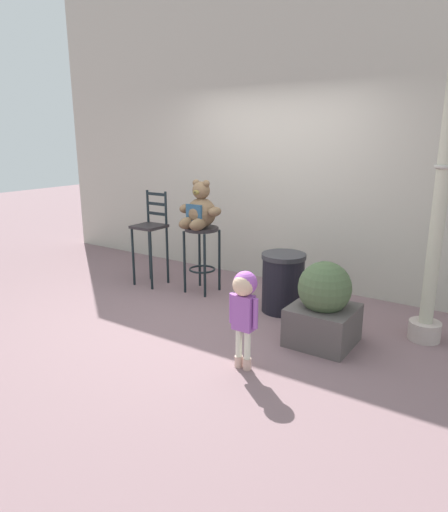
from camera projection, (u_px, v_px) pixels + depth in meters
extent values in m
plane|color=#795E63|center=(202.00, 318.00, 4.88)|extent=(24.00, 24.00, 0.00)
cube|color=#B1AA9D|center=(283.00, 127.00, 5.78)|extent=(7.67, 0.30, 3.95)
cylinder|color=#262325|center=(202.00, 229.00, 5.50)|extent=(0.41, 0.41, 0.04)
cylinder|color=black|center=(185.00, 262.00, 5.57)|extent=(0.03, 0.03, 0.77)
cylinder|color=black|center=(205.00, 266.00, 5.40)|extent=(0.03, 0.03, 0.77)
cylinder|color=black|center=(200.00, 257.00, 5.81)|extent=(0.03, 0.03, 0.77)
cylinder|color=black|center=(219.00, 260.00, 5.65)|extent=(0.03, 0.03, 0.77)
torus|color=black|center=(202.00, 269.00, 5.63)|extent=(0.33, 0.33, 0.02)
sphere|color=brown|center=(201.00, 213.00, 5.45)|extent=(0.35, 0.35, 0.35)
cube|color=navy|center=(194.00, 214.00, 5.33)|extent=(0.22, 0.03, 0.21)
sphere|color=brown|center=(201.00, 190.00, 5.38)|extent=(0.21, 0.21, 0.21)
ellipsoid|color=brown|center=(197.00, 192.00, 5.32)|extent=(0.09, 0.07, 0.06)
sphere|color=black|center=(195.00, 192.00, 5.30)|extent=(0.02, 0.02, 0.02)
sphere|color=brown|center=(196.00, 183.00, 5.40)|extent=(0.08, 0.08, 0.08)
sphere|color=brown|center=(206.00, 184.00, 5.32)|extent=(0.08, 0.08, 0.08)
ellipsoid|color=brown|center=(186.00, 208.00, 5.54)|extent=(0.12, 0.20, 0.11)
ellipsoid|color=brown|center=(215.00, 212.00, 5.31)|extent=(0.12, 0.20, 0.11)
ellipsoid|color=brown|center=(188.00, 223.00, 5.39)|extent=(0.12, 0.30, 0.14)
ellipsoid|color=brown|center=(198.00, 224.00, 5.30)|extent=(0.12, 0.30, 0.14)
cylinder|color=#D0A898|center=(239.00, 361.00, 3.84)|extent=(0.07, 0.07, 0.10)
cylinder|color=beige|center=(239.00, 342.00, 3.79)|extent=(0.05, 0.05, 0.25)
cylinder|color=#D0A898|center=(247.00, 364.00, 3.79)|extent=(0.07, 0.07, 0.10)
cylinder|color=beige|center=(247.00, 345.00, 3.75)|extent=(0.05, 0.05, 0.25)
cube|color=#9450A8|center=(243.00, 312.00, 3.70)|extent=(0.17, 0.10, 0.30)
cylinder|color=#9450A8|center=(232.00, 308.00, 3.76)|extent=(0.04, 0.04, 0.25)
cylinder|color=#9450A8|center=(255.00, 314.00, 3.64)|extent=(0.04, 0.04, 0.25)
sphere|color=#D8B293|center=(244.00, 285.00, 3.64)|extent=(0.18, 0.18, 0.18)
sphere|color=#9C4DAE|center=(245.00, 283.00, 3.66)|extent=(0.20, 0.20, 0.20)
cylinder|color=black|center=(283.00, 285.00, 5.00)|extent=(0.45, 0.45, 0.60)
cylinder|color=#2D2D33|center=(284.00, 256.00, 4.92)|extent=(0.48, 0.48, 0.05)
cylinder|color=#B5A49C|center=(424.00, 331.00, 4.34)|extent=(0.29, 0.29, 0.18)
cylinder|color=#B4B19A|center=(442.00, 182.00, 3.98)|extent=(0.12, 0.12, 2.62)
torus|color=#ADA89E|center=(444.00, 167.00, 3.94)|extent=(0.17, 0.17, 0.04)
cube|color=#262325|center=(149.00, 226.00, 5.79)|extent=(0.36, 0.36, 0.03)
cylinder|color=black|center=(133.00, 257.00, 5.85)|extent=(0.03, 0.03, 0.74)
cylinder|color=black|center=(151.00, 261.00, 5.69)|extent=(0.03, 0.03, 0.74)
cylinder|color=black|center=(150.00, 252.00, 6.10)|extent=(0.03, 0.03, 0.74)
cylinder|color=black|center=(167.00, 255.00, 5.93)|extent=(0.03, 0.03, 0.74)
cylinder|color=black|center=(148.00, 206.00, 5.94)|extent=(0.03, 0.03, 0.42)
cylinder|color=black|center=(166.00, 208.00, 5.77)|extent=(0.03, 0.03, 0.42)
cube|color=black|center=(157.00, 214.00, 5.88)|extent=(0.31, 0.02, 0.04)
cube|color=black|center=(157.00, 204.00, 5.85)|extent=(0.31, 0.02, 0.04)
cube|color=black|center=(156.00, 194.00, 5.81)|extent=(0.31, 0.02, 0.04)
cube|color=#504948|center=(322.00, 325.00, 4.24)|extent=(0.57, 0.57, 0.36)
sphere|color=#475B3A|center=(325.00, 288.00, 4.15)|extent=(0.49, 0.49, 0.49)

